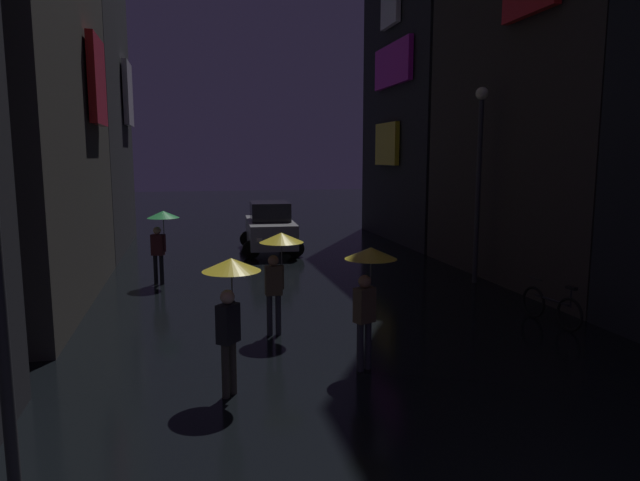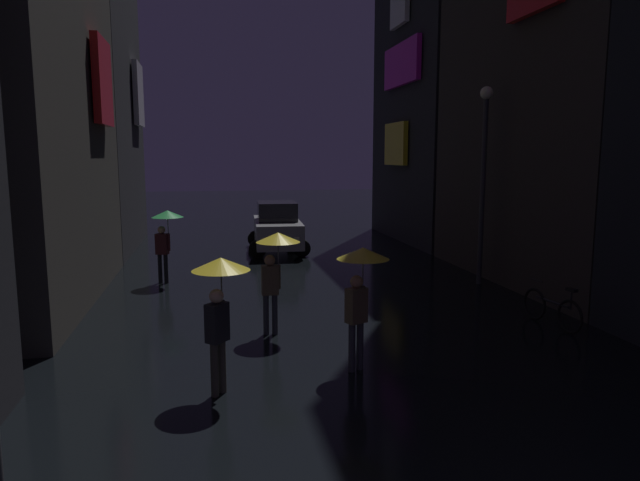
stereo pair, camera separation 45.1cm
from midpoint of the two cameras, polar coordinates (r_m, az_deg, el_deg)
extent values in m
cube|color=red|center=(16.97, -20.19, 14.64)|extent=(0.20, 1.97, 2.30)
cube|color=#232328|center=(24.67, -23.10, 19.42)|extent=(4.00, 7.94, 17.26)
cube|color=white|center=(25.38, -17.21, 13.75)|extent=(0.20, 2.08, 2.55)
cube|color=#232328|center=(26.26, 12.95, 18.13)|extent=(4.00, 7.94, 16.34)
cube|color=yellow|center=(25.07, 8.11, 9.53)|extent=(0.20, 2.52, 1.80)
cube|color=#F226D8|center=(24.83, 8.70, 17.01)|extent=(0.20, 4.01, 1.69)
cylinder|color=#2D2D38|center=(9.90, 4.53, -10.62)|extent=(0.12, 0.12, 0.85)
cylinder|color=#2D2D38|center=(10.02, 5.33, -10.41)|extent=(0.12, 0.12, 0.85)
cube|color=brown|center=(9.75, 4.99, -6.48)|extent=(0.40, 0.34, 0.60)
sphere|color=#9E7051|center=(9.65, 5.02, -4.13)|extent=(0.22, 0.22, 0.22)
cylinder|color=brown|center=(9.89, 5.59, -5.98)|extent=(0.09, 0.09, 0.50)
cylinder|color=slate|center=(9.81, 5.62, -4.08)|extent=(0.02, 0.02, 0.77)
cone|color=yellow|center=(9.72, 5.66, -1.29)|extent=(0.90, 0.90, 0.20)
cylinder|color=black|center=(17.13, -14.97, -2.73)|extent=(0.12, 0.12, 0.85)
cylinder|color=black|center=(17.06, -14.42, -2.75)|extent=(0.12, 0.12, 0.85)
cube|color=#4C1E23|center=(16.97, -14.79, -0.34)|extent=(0.39, 0.32, 0.60)
sphere|color=tan|center=(16.91, -14.84, 1.03)|extent=(0.22, 0.22, 0.22)
cylinder|color=#4C1E23|center=(16.94, -14.17, -0.16)|extent=(0.09, 0.09, 0.50)
cylinder|color=slate|center=(16.89, -14.21, 0.96)|extent=(0.02, 0.02, 0.77)
cone|color=green|center=(16.84, -14.27, 2.60)|extent=(0.90, 0.90, 0.20)
cylinder|color=#38332D|center=(9.02, -9.07, -12.65)|extent=(0.12, 0.12, 0.85)
cylinder|color=#38332D|center=(9.15, -8.33, -12.33)|extent=(0.12, 0.12, 0.85)
cube|color=black|center=(8.85, -8.80, -8.10)|extent=(0.39, 0.40, 0.60)
sphere|color=beige|center=(8.75, -8.86, -5.52)|extent=(0.22, 0.22, 0.22)
cylinder|color=black|center=(9.00, -8.33, -7.48)|extent=(0.09, 0.09, 0.50)
cylinder|color=slate|center=(8.92, -8.37, -5.41)|extent=(0.02, 0.02, 0.77)
cone|color=yellow|center=(8.81, -8.44, -2.34)|extent=(0.90, 0.90, 0.20)
cylinder|color=#2D2D38|center=(11.85, -4.32, -7.41)|extent=(0.12, 0.12, 0.85)
cylinder|color=#2D2D38|center=(11.87, -3.45, -7.37)|extent=(0.12, 0.12, 0.85)
cube|color=brown|center=(11.68, -3.92, -3.97)|extent=(0.34, 0.22, 0.60)
sphere|color=#9E7051|center=(11.60, -3.94, -1.99)|extent=(0.22, 0.22, 0.22)
cylinder|color=brown|center=(11.74, -3.08, -3.65)|extent=(0.09, 0.09, 0.50)
cylinder|color=slate|center=(11.68, -3.09, -2.04)|extent=(0.02, 0.02, 0.77)
cone|color=yellow|center=(11.60, -3.11, 0.32)|extent=(0.90, 0.90, 0.20)
torus|color=black|center=(13.87, 21.54, -5.91)|extent=(0.15, 0.72, 0.72)
torus|color=black|center=(13.07, 24.64, -6.95)|extent=(0.15, 0.72, 0.72)
cylinder|color=black|center=(13.42, 23.09, -5.67)|extent=(0.18, 1.00, 0.05)
cylinder|color=black|center=(12.99, 24.73, -5.46)|extent=(0.04, 0.04, 0.40)
cube|color=black|center=(12.94, 24.79, -4.51)|extent=(0.15, 0.25, 0.06)
cylinder|color=black|center=(13.75, 21.67, -3.69)|extent=(0.09, 0.45, 0.03)
cube|color=#99999E|center=(22.03, -3.71, 0.88)|extent=(1.93, 4.19, 0.90)
cube|color=black|center=(21.94, -3.73, 2.96)|extent=(1.55, 1.92, 0.70)
cylinder|color=black|center=(20.85, -1.22, -0.78)|extent=(0.65, 0.26, 0.64)
cylinder|color=black|center=(20.73, -5.66, -0.87)|extent=(0.65, 0.26, 0.64)
cylinder|color=black|center=(23.47, -1.98, 0.25)|extent=(0.65, 0.26, 0.64)
cylinder|color=black|center=(23.36, -5.92, 0.18)|extent=(0.65, 0.26, 0.64)
cube|color=white|center=(20.03, -1.71, 0.15)|extent=(0.20, 0.07, 0.14)
cube|color=white|center=(19.95, -4.85, 0.08)|extent=(0.20, 0.07, 0.14)
cylinder|color=#2D2D33|center=(16.87, 16.68, 4.50)|extent=(0.14, 0.14, 5.21)
sphere|color=#F9EFCC|center=(16.93, 17.09, 13.94)|extent=(0.36, 0.36, 0.36)
camera|label=1|loc=(0.23, -89.06, 0.14)|focal=32.00mm
camera|label=2|loc=(0.23, 90.94, -0.14)|focal=32.00mm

